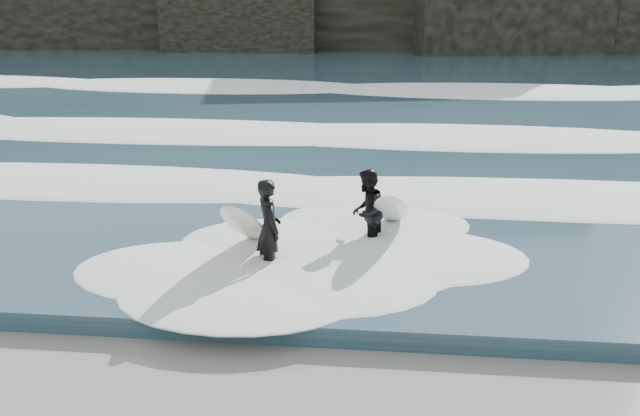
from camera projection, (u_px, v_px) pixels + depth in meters
The scene contains 6 objects.
sea at pixel (350, 79), 34.06m from camera, with size 90.00×52.00×0.30m, color #284452.
foam_near at pixel (288, 190), 15.03m from camera, with size 60.00×3.20×0.20m, color white.
foam_mid at pixel (322, 126), 21.66m from camera, with size 60.00×4.00×0.24m, color white.
foam_far at pixel (344, 85), 30.18m from camera, with size 60.00×4.80×0.30m, color white.
surfer_left at pixel (262, 228), 11.42m from camera, with size 1.06×1.91×1.64m.
surfer_right at pixel (371, 212), 12.41m from camera, with size 1.12×2.02×1.52m.
Camera 1 is at (2.21, -5.29, 4.58)m, focal length 40.00 mm.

